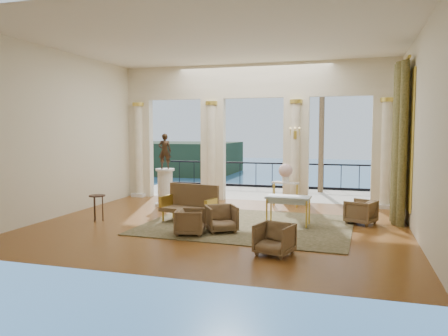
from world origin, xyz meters
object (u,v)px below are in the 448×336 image
(settee, at_px, (191,203))
(statue, at_px, (165,151))
(armchair_c, at_px, (361,211))
(console_table, at_px, (285,186))
(armchair_a, at_px, (221,217))
(side_table, at_px, (97,199))
(game_table, at_px, (288,199))
(armchair_b, at_px, (274,238))
(pedestal, at_px, (165,188))
(armchair_d, at_px, (190,221))

(settee, height_order, statue, statue)
(armchair_c, relative_size, console_table, 0.78)
(armchair_a, height_order, armchair_c, armchair_a)
(settee, bearing_deg, armchair_a, -27.70)
(console_table, distance_m, side_table, 5.60)
(armchair_a, bearing_deg, game_table, 7.36)
(armchair_b, relative_size, pedestal, 0.57)
(armchair_d, distance_m, side_table, 2.93)
(armchair_a, distance_m, side_table, 3.43)
(side_table, bearing_deg, armchair_b, -19.45)
(settee, distance_m, side_table, 2.41)
(pedestal, xyz_separation_m, side_table, (-0.71, -2.66, 0.03))
(armchair_a, height_order, side_table, armchair_a)
(armchair_b, bearing_deg, armchair_a, 150.45)
(console_table, relative_size, side_table, 1.27)
(armchair_a, relative_size, armchair_c, 1.02)
(armchair_b, height_order, side_table, side_table)
(side_table, bearing_deg, armchair_a, -3.90)
(armchair_b, distance_m, statue, 6.24)
(pedestal, xyz_separation_m, console_table, (3.62, 0.88, 0.07))
(statue, height_order, console_table, statue)
(game_table, height_order, statue, statue)
(settee, xyz_separation_m, pedestal, (-1.61, 2.03, 0.08))
(armchair_a, bearing_deg, console_table, 44.84)
(console_table, bearing_deg, armchair_a, -83.34)
(settee, distance_m, pedestal, 2.59)
(console_table, bearing_deg, game_table, -59.75)
(game_table, xyz_separation_m, side_table, (-4.80, -0.88, -0.07))
(settee, distance_m, console_table, 3.53)
(armchair_b, distance_m, side_table, 5.22)
(settee, xyz_separation_m, console_table, (2.01, 2.90, 0.16))
(armchair_a, distance_m, armchair_b, 2.12)
(armchair_d, distance_m, game_table, 2.55)
(armchair_c, height_order, statue, statue)
(pedestal, bearing_deg, side_table, -105.00)
(armchair_b, height_order, statue, statue)
(armchair_c, height_order, pedestal, pedestal)
(statue, bearing_deg, pedestal, 117.27)
(armchair_d, height_order, side_table, side_table)
(game_table, bearing_deg, armchair_c, 24.64)
(armchair_a, distance_m, settee, 1.40)
(settee, distance_m, statue, 2.87)
(statue, bearing_deg, armchair_d, 104.38)
(armchair_a, xyz_separation_m, game_table, (1.38, 1.11, 0.31))
(armchair_a, bearing_deg, armchair_d, -172.40)
(armchair_b, relative_size, side_table, 0.97)
(armchair_a, bearing_deg, settee, 109.95)
(statue, bearing_deg, console_table, 175.89)
(game_table, bearing_deg, armchair_a, -138.92)
(armchair_d, bearing_deg, pedestal, 19.82)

